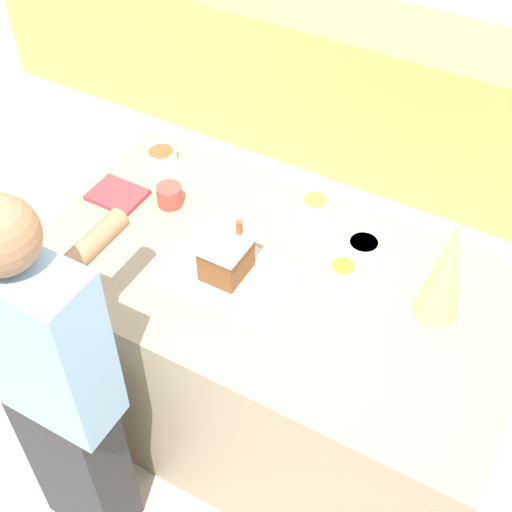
{
  "coord_description": "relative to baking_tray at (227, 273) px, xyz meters",
  "views": [
    {
      "loc": [
        0.8,
        -1.54,
        2.82
      ],
      "look_at": [
        -0.08,
        0.0,
        1.0
      ],
      "focal_mm": 50.0,
      "sensor_mm": 36.0,
      "label": 1
    }
  ],
  "objects": [
    {
      "name": "candy_bowl_far_left",
      "position": [
        0.12,
        0.46,
        0.02
      ],
      "size": [
        0.12,
        0.12,
        0.05
      ],
      "color": "white",
      "rests_on": "kitchen_island"
    },
    {
      "name": "mug",
      "position": [
        -0.39,
        0.21,
        0.04
      ],
      "size": [
        0.1,
        0.1,
        0.09
      ],
      "color": "#B24238",
      "rests_on": "kitchen_island"
    },
    {
      "name": "candy_bowl_near_tray_right",
      "position": [
        -0.58,
        0.43,
        0.02
      ],
      "size": [
        0.13,
        0.13,
        0.04
      ],
      "color": "white",
      "rests_on": "kitchen_island"
    },
    {
      "name": "kitchen_island",
      "position": [
        0.15,
        0.08,
        -0.48
      ],
      "size": [
        1.79,
        0.98,
        0.94
      ],
      "color": "gray",
      "rests_on": "ground_plane"
    },
    {
      "name": "candy_bowl_behind_tray",
      "position": [
        0.38,
        0.35,
        0.02
      ],
      "size": [
        0.13,
        0.13,
        0.04
      ],
      "color": "white",
      "rests_on": "kitchen_island"
    },
    {
      "name": "candy_bowl_front_corner",
      "position": [
        0.36,
        0.21,
        0.02
      ],
      "size": [
        0.1,
        0.1,
        0.04
      ],
      "color": "silver",
      "rests_on": "kitchen_island"
    },
    {
      "name": "cookbook",
      "position": [
        -0.6,
        0.14,
        0.01
      ],
      "size": [
        0.21,
        0.17,
        0.02
      ],
      "color": "#B23338",
      "rests_on": "kitchen_island"
    },
    {
      "name": "person",
      "position": [
        -0.26,
        -0.65,
        -0.08
      ],
      "size": [
        0.44,
        0.55,
        1.68
      ],
      "color": "#333338",
      "rests_on": "ground_plane"
    },
    {
      "name": "ground_plane",
      "position": [
        0.15,
        0.08,
        -0.95
      ],
      "size": [
        12.0,
        12.0,
        0.0
      ],
      "primitive_type": "plane",
      "color": "beige"
    },
    {
      "name": "baking_tray",
      "position": [
        0.0,
        0.0,
        0.0
      ],
      "size": [
        0.45,
        0.33,
        0.01
      ],
      "color": "silver",
      "rests_on": "kitchen_island"
    },
    {
      "name": "gingerbread_house",
      "position": [
        0.0,
        0.0,
        0.1
      ],
      "size": [
        0.16,
        0.19,
        0.24
      ],
      "color": "brown",
      "rests_on": "baking_tray"
    },
    {
      "name": "back_cabinet_block",
      "position": [
        0.15,
        2.03,
        -0.49
      ],
      "size": [
        6.0,
        0.6,
        0.92
      ],
      "color": "tan",
      "rests_on": "ground_plane"
    },
    {
      "name": "decorative_tree",
      "position": [
        0.71,
        0.2,
        0.21
      ],
      "size": [
        0.15,
        0.15,
        0.42
      ],
      "color": "#DBD675",
      "rests_on": "kitchen_island"
    }
  ]
}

